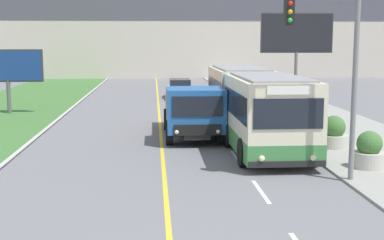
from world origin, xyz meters
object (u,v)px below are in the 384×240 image
planter_round_second (334,134)px  dump_truck (194,113)px  car_distant (180,89)px  billboard_small (7,68)px  city_bus (252,105)px  planter_round_third (304,121)px  planter_round_near (369,152)px  billboard_large (297,35)px  traffic_light_mast (335,59)px

planter_round_second → dump_truck: bearing=154.5°
car_distant → billboard_small: bearing=-142.6°
city_bus → planter_round_third: size_ratio=10.47×
planter_round_near → planter_round_third: size_ratio=1.04×
city_bus → planter_round_second: size_ratio=9.83×
planter_round_near → planter_round_second: 3.52m
billboard_large → city_bus: bearing=-110.6°
billboard_small → planter_round_third: billboard_small is taller
car_distant → billboard_small: (-10.61, -8.10, 2.06)m
dump_truck → car_distant: 17.31m
billboard_small → planter_round_second: billboard_small is taller
city_bus → planter_round_near: size_ratio=10.07×
dump_truck → billboard_small: (-10.36, 9.19, 1.56)m
billboard_small → car_distant: bearing=37.4°
city_bus → planter_round_third: city_bus is taller
car_distant → billboard_large: 9.85m
planter_round_second → planter_round_third: bearing=93.4°
traffic_light_mast → planter_round_third: bearing=79.5°
dump_truck → planter_round_second: dump_truck is taller
city_bus → car_distant: 17.89m
car_distant → billboard_small: size_ratio=1.04×
dump_truck → planter_round_near: bearing=-48.3°
car_distant → planter_round_second: 20.55m
billboard_small → billboard_large: bearing=22.8°
planter_round_second → planter_round_third: size_ratio=1.07×
traffic_light_mast → planter_round_second: traffic_light_mast is taller
dump_truck → traffic_light_mast: 8.78m
city_bus → billboard_small: 16.13m
planter_round_near → planter_round_second: (-0.02, 3.52, 0.01)m
planter_round_third → dump_truck: bearing=-169.9°
city_bus → billboard_large: bearing=69.4°
traffic_light_mast → city_bus: bearing=98.9°
billboard_large → planter_round_third: bearing=-103.6°
billboard_small → planter_round_second: bearing=-36.7°
traffic_light_mast → planter_round_near: 3.90m
planter_round_second → car_distant: bearing=104.6°
dump_truck → planter_round_third: bearing=10.1°
city_bus → planter_round_second: 3.73m
car_distant → billboard_large: size_ratio=0.67×
billboard_large → planter_round_third: billboard_large is taller
traffic_light_mast → planter_round_near: size_ratio=4.75×
traffic_light_mast → planter_round_third: traffic_light_mast is taller
dump_truck → planter_round_third: 5.34m
traffic_light_mast → billboard_small: size_ratio=1.43×
traffic_light_mast → planter_round_second: size_ratio=4.63×
city_bus → planter_round_near: 6.46m
billboard_large → planter_round_third: size_ratio=5.34×
dump_truck → planter_round_third: dump_truck is taller
planter_round_near → traffic_light_mast: bearing=-141.3°
dump_truck → planter_round_second: bearing=-25.5°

